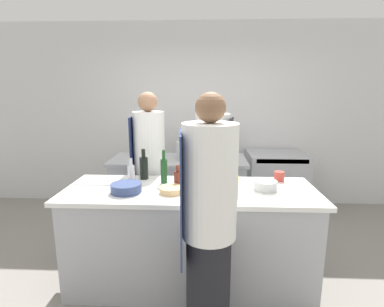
# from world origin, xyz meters

# --- Properties ---
(ground_plane) EXTENTS (16.00, 16.00, 0.00)m
(ground_plane) POSITION_xyz_m (0.00, 0.00, 0.00)
(ground_plane) COLOR gray
(wall_back) EXTENTS (8.00, 0.06, 2.80)m
(wall_back) POSITION_xyz_m (0.00, 2.13, 1.40)
(wall_back) COLOR silver
(wall_back) RESTS_ON ground_plane
(prep_counter) EXTENTS (2.27, 0.80, 0.93)m
(prep_counter) POSITION_xyz_m (0.00, 0.00, 0.47)
(prep_counter) COLOR #A8AAAF
(prep_counter) RESTS_ON ground_plane
(pass_counter) EXTENTS (1.74, 0.71, 0.93)m
(pass_counter) POSITION_xyz_m (-0.21, 1.19, 0.47)
(pass_counter) COLOR #A8AAAF
(pass_counter) RESTS_ON ground_plane
(oven_range) EXTENTS (0.82, 0.70, 0.90)m
(oven_range) POSITION_xyz_m (1.17, 1.73, 0.45)
(oven_range) COLOR #A8AAAF
(oven_range) RESTS_ON ground_plane
(chef_at_prep_near) EXTENTS (0.39, 0.38, 1.80)m
(chef_at_prep_near) POSITION_xyz_m (0.16, -0.68, 0.90)
(chef_at_prep_near) COLOR black
(chef_at_prep_near) RESTS_ON ground_plane
(chef_at_stove) EXTENTS (0.43, 0.41, 1.77)m
(chef_at_stove) POSITION_xyz_m (0.21, 0.73, 0.89)
(chef_at_stove) COLOR black
(chef_at_stove) RESTS_ON ground_plane
(chef_at_pass_far) EXTENTS (0.35, 0.34, 1.78)m
(chef_at_pass_far) POSITION_xyz_m (-0.48, 0.61, 0.90)
(chef_at_pass_far) COLOR black
(chef_at_pass_far) RESTS_ON ground_plane
(bottle_olive_oil) EXTENTS (0.06, 0.06, 0.32)m
(bottle_olive_oil) POSITION_xyz_m (-0.26, 0.17, 1.06)
(bottle_olive_oil) COLOR #19471E
(bottle_olive_oil) RESTS_ON prep_counter
(bottle_vinegar) EXTENTS (0.09, 0.09, 0.27)m
(bottle_vinegar) POSITION_xyz_m (0.36, -0.23, 1.04)
(bottle_vinegar) COLOR #B2A84C
(bottle_vinegar) RESTS_ON prep_counter
(bottle_wine) EXTENTS (0.08, 0.08, 0.18)m
(bottle_wine) POSITION_xyz_m (-0.02, 0.13, 1.00)
(bottle_wine) COLOR #2D5175
(bottle_wine) RESTS_ON prep_counter
(bottle_cooking_oil) EXTENTS (0.07, 0.07, 0.24)m
(bottle_cooking_oil) POSITION_xyz_m (-0.57, 0.15, 1.03)
(bottle_cooking_oil) COLOR silver
(bottle_cooking_oil) RESTS_ON prep_counter
(bottle_sauce) EXTENTS (0.08, 0.08, 0.30)m
(bottle_sauce) POSITION_xyz_m (-0.48, 0.28, 1.05)
(bottle_sauce) COLOR black
(bottle_sauce) RESTS_ON prep_counter
(bottle_water) EXTENTS (0.07, 0.07, 0.21)m
(bottle_water) POSITION_xyz_m (-0.12, 0.04, 1.01)
(bottle_water) COLOR #5B2319
(bottle_water) RESTS_ON prep_counter
(bowl_mixing_large) EXTENTS (0.21, 0.21, 0.08)m
(bowl_mixing_large) POSITION_xyz_m (0.67, 0.00, 0.97)
(bowl_mixing_large) COLOR #B7BABC
(bowl_mixing_large) RESTS_ON prep_counter
(bowl_prep_small) EXTENTS (0.27, 0.27, 0.08)m
(bowl_prep_small) POSITION_xyz_m (-0.55, -0.12, 0.97)
(bowl_prep_small) COLOR navy
(bowl_prep_small) RESTS_ON prep_counter
(bowl_ceramic_blue) EXTENTS (0.21, 0.21, 0.05)m
(bowl_ceramic_blue) POSITION_xyz_m (-0.16, -0.11, 0.96)
(bowl_ceramic_blue) COLOR tan
(bowl_ceramic_blue) RESTS_ON prep_counter
(cup) EXTENTS (0.10, 0.10, 0.09)m
(cup) POSITION_xyz_m (0.86, 0.28, 0.98)
(cup) COLOR #B2382D
(cup) RESTS_ON prep_counter
(cutting_board) EXTENTS (0.40, 0.22, 0.01)m
(cutting_board) POSITION_xyz_m (-0.88, 0.16, 0.94)
(cutting_board) COLOR white
(cutting_board) RESTS_ON prep_counter
(stockpot) EXTENTS (0.23, 0.23, 0.24)m
(stockpot) POSITION_xyz_m (-0.11, 1.11, 1.05)
(stockpot) COLOR #A8AAAF
(stockpot) RESTS_ON pass_counter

